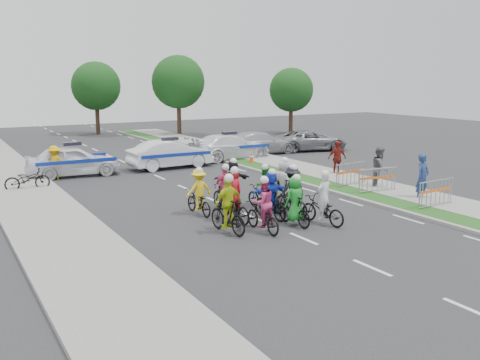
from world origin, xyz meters
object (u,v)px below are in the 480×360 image
spectator_2 (337,158)px  parked_bike (27,179)px  rider_1 (295,205)px  rider_3 (228,210)px  police_car_1 (170,154)px  tree_2 (291,90)px  police_car_2 (229,147)px  tree_4 (96,86)px  rider_8 (264,191)px  barrier_1 (377,181)px  tree_1 (178,82)px  civilian_suv (311,140)px  rider_4 (292,196)px  rider_2 (263,211)px  marshal_hiviz (55,163)px  police_car_0 (73,161)px  barrier_2 (351,175)px  cone_1 (251,158)px  rider_11 (233,185)px  spectator_1 (380,168)px  barrier_0 (436,194)px  rider_10 (199,196)px  rider_9 (225,192)px  rider_7 (283,187)px  civilian_sedan (260,143)px  rider_5 (271,198)px  rider_6 (233,203)px  rider_0 (323,206)px

spectator_2 → parked_bike: 14.88m
rider_1 → rider_3: (-2.38, 0.35, 0.05)m
police_car_1 → rider_3: bearing=162.4°
parked_bike → tree_2: (24.24, 13.98, 3.33)m
police_car_2 → rider_1: bearing=154.6°
rider_3 → tree_4: size_ratio=0.31×
rider_8 → barrier_1: (5.62, -0.31, -0.09)m
parked_bike → tree_1: bearing=-38.5°
civilian_suv → barrier_1: size_ratio=2.49×
rider_4 → rider_2: bearing=30.0°
rider_2 → civilian_suv: 20.11m
rider_3 → marshal_hiviz: bearing=-83.9°
police_car_2 → parked_bike: bearing=101.0°
rider_2 → police_car_0: bearing=-78.1°
police_car_1 → tree_1: (7.41, 15.62, 3.77)m
barrier_2 → cone_1: 7.84m
rider_11 → police_car_0: bearing=-56.6°
police_car_2 → spectator_1: spectator_1 is taller
barrier_0 → tree_1: (2.30, 29.39, 3.98)m
tree_2 → rider_10: bearing=-132.0°
police_car_0 → tree_1: bearing=-34.7°
barrier_0 → barrier_1: same height
police_car_0 → rider_9: bearing=-157.4°
parked_bike → barrier_1: bearing=-121.0°
rider_11 → barrier_0: 7.80m
rider_9 → barrier_2: 7.12m
rider_7 → civilian_sedan: rider_7 is taller
rider_1 → rider_7: 2.70m
tree_4 → spectator_1: bearing=-81.2°
police_car_0 → cone_1: bearing=-93.4°
rider_8 → marshal_hiviz: size_ratio=1.07×
rider_10 → rider_3: bearing=83.0°
rider_4 → spectator_1: bearing=-164.7°
civilian_suv → rider_2: bearing=151.9°
rider_5 → rider_7: rider_7 is taller
rider_11 → tree_2: (17.63, 20.83, 3.05)m
rider_1 → tree_2: (17.36, 24.62, 3.13)m
rider_3 → rider_10: (0.23, 2.63, -0.06)m
rider_11 → rider_8: bearing=131.6°
rider_1 → parked_bike: rider_1 is taller
rider_7 → spectator_1: bearing=-165.7°
marshal_hiviz → tree_2: (22.63, 11.92, 3.00)m
barrier_1 → rider_11: bearing=166.9°
tree_4 → civilian_sedan: bearing=-71.3°
rider_9 → police_car_0: rider_9 is taller
rider_6 → rider_11: size_ratio=1.06×
rider_5 → police_car_0: bearing=-76.8°
rider_0 → spectator_1: same height
rider_1 → civilian_sedan: 17.31m
rider_0 → rider_6: size_ratio=0.99×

